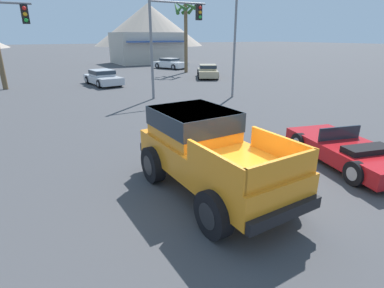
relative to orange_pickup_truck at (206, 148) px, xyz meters
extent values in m
plane|color=#424244|center=(0.20, -0.61, -1.12)|extent=(320.00, 320.00, 0.00)
cube|color=orange|center=(0.01, -0.30, -0.23)|extent=(1.96, 4.53, 0.68)
cube|color=orange|center=(-0.01, 0.60, 0.48)|extent=(1.76, 2.01, 0.75)
cube|color=#1E2833|center=(-0.01, 0.60, 0.62)|extent=(1.80, 2.05, 0.48)
cube|color=orange|center=(-0.86, -1.57, 0.35)|extent=(0.12, 1.80, 0.48)
cube|color=orange|center=(0.93, -1.53, 0.35)|extent=(0.12, 1.80, 0.48)
cube|color=orange|center=(0.05, -2.41, 0.35)|extent=(1.79, 0.12, 0.48)
cube|color=black|center=(-0.04, 2.00, -0.45)|extent=(1.83, 0.20, 0.24)
cube|color=black|center=(0.05, -2.59, -0.45)|extent=(1.83, 0.20, 0.24)
cylinder|color=black|center=(-0.99, 1.08, -0.63)|extent=(0.32, 0.98, 0.97)
cylinder|color=#232326|center=(-0.99, 1.08, -0.63)|extent=(0.33, 0.54, 0.54)
cylinder|color=black|center=(0.94, 1.12, -0.63)|extent=(0.32, 0.98, 0.97)
cylinder|color=#232326|center=(0.94, 1.12, -0.63)|extent=(0.33, 0.54, 0.54)
cylinder|color=black|center=(-0.93, -1.71, -0.63)|extent=(0.32, 0.98, 0.97)
cylinder|color=#232326|center=(-0.93, -1.71, -0.63)|extent=(0.33, 0.54, 0.54)
cylinder|color=black|center=(1.00, -1.67, -0.63)|extent=(0.32, 0.98, 0.97)
cylinder|color=#232326|center=(1.00, -1.67, -0.63)|extent=(0.33, 0.54, 0.54)
cube|color=#B21419|center=(4.62, -0.83, -0.71)|extent=(2.72, 4.32, 0.46)
cube|color=#1E2833|center=(4.74, -0.40, -0.27)|extent=(1.46, 0.44, 0.41)
cube|color=black|center=(4.44, -1.51, -0.40)|extent=(1.50, 0.90, 0.16)
cylinder|color=black|center=(4.13, 0.59, -0.79)|extent=(0.38, 0.70, 0.66)
cylinder|color=#9E9EA3|center=(4.13, 0.59, -0.79)|extent=(0.32, 0.41, 0.36)
cylinder|color=black|center=(5.76, 0.16, -0.79)|extent=(0.38, 0.70, 0.66)
cylinder|color=#9E9EA3|center=(5.76, 0.16, -0.79)|extent=(0.32, 0.41, 0.36)
cylinder|color=black|center=(3.49, -1.81, -0.79)|extent=(0.38, 0.70, 0.66)
cylinder|color=#9E9EA3|center=(3.49, -1.81, -0.79)|extent=(0.32, 0.41, 0.36)
cube|color=tan|center=(11.98, 18.29, -0.65)|extent=(3.50, 4.38, 0.58)
cube|color=tan|center=(11.93, 18.20, -0.13)|extent=(2.16, 2.23, 0.47)
cube|color=#1E2833|center=(11.93, 18.20, -0.07)|extent=(2.20, 2.28, 0.28)
cylinder|color=black|center=(11.89, 19.79, -0.79)|extent=(0.51, 0.68, 0.65)
cylinder|color=#9E9EA3|center=(11.89, 19.79, -0.79)|extent=(0.38, 0.43, 0.36)
cylinder|color=black|center=(13.32, 18.97, -0.79)|extent=(0.51, 0.68, 0.65)
cylinder|color=#9E9EA3|center=(13.32, 18.97, -0.79)|extent=(0.38, 0.43, 0.36)
cylinder|color=black|center=(10.65, 17.60, -0.79)|extent=(0.51, 0.68, 0.65)
cylinder|color=#9E9EA3|center=(10.65, 17.60, -0.79)|extent=(0.38, 0.43, 0.36)
cylinder|color=black|center=(12.07, 16.78, -0.79)|extent=(0.51, 0.68, 0.65)
cylinder|color=#9E9EA3|center=(12.07, 16.78, -0.79)|extent=(0.38, 0.43, 0.36)
cube|color=#B7BABF|center=(2.34, 18.86, -0.68)|extent=(2.23, 4.49, 0.54)
cube|color=#B7BABF|center=(2.33, 18.97, -0.17)|extent=(1.74, 1.98, 0.48)
cube|color=#1E2833|center=(2.33, 18.97, -0.11)|extent=(1.78, 2.02, 0.29)
cylinder|color=black|center=(3.33, 17.62, -0.81)|extent=(0.29, 0.63, 0.61)
cylinder|color=#9E9EA3|center=(3.33, 17.62, -0.81)|extent=(0.27, 0.36, 0.34)
cylinder|color=black|center=(1.65, 17.43, -0.81)|extent=(0.29, 0.63, 0.61)
cylinder|color=#9E9EA3|center=(1.65, 17.43, -0.81)|extent=(0.27, 0.36, 0.34)
cylinder|color=black|center=(3.03, 20.28, -0.81)|extent=(0.29, 0.63, 0.61)
cylinder|color=#9E9EA3|center=(3.03, 20.28, -0.81)|extent=(0.27, 0.36, 0.34)
cylinder|color=black|center=(1.35, 20.10, -0.81)|extent=(0.29, 0.63, 0.61)
cylinder|color=#9E9EA3|center=(1.35, 20.10, -0.81)|extent=(0.27, 0.36, 0.34)
cube|color=white|center=(12.76, 27.73, -0.64)|extent=(3.25, 4.57, 0.62)
cube|color=white|center=(12.72, 27.83, -0.12)|extent=(2.14, 2.23, 0.42)
cube|color=#1E2833|center=(12.72, 27.83, -0.07)|extent=(2.19, 2.28, 0.25)
cylinder|color=black|center=(14.06, 26.85, -0.80)|extent=(0.44, 0.67, 0.63)
cylinder|color=#9E9EA3|center=(14.06, 26.85, -0.80)|extent=(0.35, 0.41, 0.35)
cylinder|color=black|center=(12.43, 26.20, -0.80)|extent=(0.44, 0.67, 0.63)
cylinder|color=#9E9EA3|center=(12.43, 26.20, -0.80)|extent=(0.35, 0.41, 0.35)
cylinder|color=black|center=(13.09, 29.27, -0.80)|extent=(0.44, 0.67, 0.63)
cylinder|color=#9E9EA3|center=(13.09, 29.27, -0.80)|extent=(0.35, 0.41, 0.35)
cylinder|color=black|center=(11.47, 28.62, -0.80)|extent=(0.44, 0.67, 0.63)
cylinder|color=#9E9EA3|center=(11.47, 28.62, -0.80)|extent=(0.35, 0.41, 0.35)
cube|color=black|center=(-2.79, 12.61, 3.63)|extent=(0.34, 0.26, 0.90)
sphere|color=red|center=(-2.79, 12.46, 3.90)|extent=(0.20, 0.20, 0.20)
sphere|color=orange|center=(-2.79, 12.46, 3.63)|extent=(0.20, 0.20, 0.20)
sphere|color=green|center=(-2.79, 12.46, 3.36)|extent=(0.20, 0.20, 0.20)
cylinder|color=slate|center=(3.56, 11.59, 1.81)|extent=(0.16, 0.16, 5.86)
cylinder|color=slate|center=(5.44, 11.59, 4.49)|extent=(3.76, 0.11, 0.11)
cube|color=black|center=(6.87, 11.59, 3.99)|extent=(0.34, 0.26, 0.90)
sphere|color=red|center=(6.87, 11.44, 4.26)|extent=(0.20, 0.20, 0.20)
sphere|color=orange|center=(6.87, 11.44, 3.99)|extent=(0.20, 0.20, 0.20)
sphere|color=green|center=(6.87, 11.44, 3.72)|extent=(0.20, 0.20, 0.20)
cylinder|color=slate|center=(8.20, 9.55, 3.27)|extent=(0.14, 0.14, 8.77)
cylinder|color=brown|center=(12.40, 23.17, 2.26)|extent=(0.36, 0.37, 6.76)
cone|color=#2D6028|center=(13.40, 23.28, 5.39)|extent=(0.57, 1.97, 1.28)
cone|color=#2D6028|center=(13.01, 23.76, 5.35)|extent=(1.33, 1.38, 1.34)
cone|color=#2D6028|center=(12.31, 23.90, 5.38)|extent=(1.40, 0.52, 1.22)
cone|color=#2D6028|center=(11.43, 23.42, 5.31)|extent=(0.80, 1.85, 1.49)
cone|color=#2D6028|center=(11.61, 22.88, 5.44)|extent=(0.92, 1.69, 1.09)
cone|color=#2D6028|center=(12.21, 22.35, 5.48)|extent=(1.73, 0.72, 0.93)
cone|color=#2D6028|center=(13.15, 22.39, 5.43)|extent=(1.79, 1.75, 1.15)
cube|color=#BCB2A3|center=(13.50, 36.61, 0.98)|extent=(9.23, 6.55, 4.19)
cube|color=#335193|center=(13.50, 32.99, 1.90)|extent=(8.31, 0.70, 0.20)
cone|color=gray|center=(46.14, 114.14, 6.81)|extent=(43.20, 43.20, 15.86)
camera|label=1|loc=(-3.79, -5.79, 2.61)|focal=28.00mm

